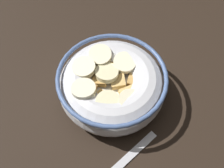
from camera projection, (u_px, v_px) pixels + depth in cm
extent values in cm
cube|color=black|center=(112.00, 98.00, 41.83)|extent=(114.05, 114.05, 2.00)
cylinder|color=silver|center=(112.00, 94.00, 40.73)|extent=(8.28, 8.28, 0.60)
torus|color=silver|center=(112.00, 85.00, 38.78)|extent=(15.06, 15.06, 5.20)
torus|color=#4C6699|center=(112.00, 76.00, 36.83)|extent=(15.21, 15.21, 0.60)
cylinder|color=white|center=(112.00, 84.00, 38.41)|extent=(11.94, 11.94, 0.40)
cube|color=tan|center=(128.00, 94.00, 36.80)|extent=(2.73, 2.74, 0.96)
cube|color=#B78947|center=(136.00, 70.00, 38.93)|extent=(2.07, 2.03, 0.98)
cube|color=#AD7F42|center=(81.00, 69.00, 38.77)|extent=(2.39, 2.44, 1.03)
cube|color=tan|center=(121.00, 105.00, 35.93)|extent=(2.52, 2.53, 0.93)
cube|color=tan|center=(89.00, 91.00, 37.07)|extent=(2.11, 2.00, 1.16)
cube|color=#B78947|center=(100.00, 79.00, 37.84)|extent=(2.12, 2.02, 1.15)
cube|color=tan|center=(118.00, 82.00, 37.67)|extent=(2.47, 2.43, 1.03)
cube|color=#AD7F42|center=(110.00, 70.00, 38.69)|extent=(2.05, 2.15, 1.16)
cube|color=tan|center=(107.00, 54.00, 40.52)|extent=(2.82, 2.82, 1.00)
cube|color=tan|center=(143.00, 89.00, 36.96)|extent=(2.14, 2.09, 1.01)
cube|color=#B78947|center=(81.00, 82.00, 37.82)|extent=(2.55, 2.56, 0.95)
cube|color=tan|center=(109.00, 113.00, 35.30)|extent=(2.85, 2.85, 1.13)
cube|color=tan|center=(102.00, 99.00, 36.23)|extent=(2.75, 2.73, 1.03)
cube|color=tan|center=(130.00, 59.00, 40.02)|extent=(2.77, 2.79, 1.09)
cube|color=tan|center=(92.00, 108.00, 35.48)|extent=(2.17, 2.20, 0.95)
cube|color=#B78947|center=(135.00, 80.00, 37.92)|extent=(2.28, 2.31, 0.96)
cube|color=tan|center=(139.00, 101.00, 36.06)|extent=(2.40, 2.47, 1.13)
cube|color=tan|center=(117.00, 60.00, 39.66)|extent=(2.66, 2.64, 0.94)
cube|color=#B78947|center=(95.00, 58.00, 39.78)|extent=(2.04, 2.07, 0.96)
cylinder|color=#F9EFC6|center=(84.00, 89.00, 35.56)|extent=(4.63, 4.67, 1.38)
cylinder|color=#F9EFC6|center=(131.00, 101.00, 35.27)|extent=(3.94, 3.92, 1.43)
cylinder|color=#F9EFC6|center=(125.00, 63.00, 38.44)|extent=(3.82, 3.87, 1.16)
cylinder|color=beige|center=(104.00, 102.00, 34.99)|extent=(4.61, 4.65, 1.29)
cylinder|color=#F9EFC6|center=(84.00, 67.00, 37.46)|extent=(4.64, 4.64, 1.11)
cylinder|color=beige|center=(107.00, 73.00, 37.59)|extent=(3.42, 3.49, 1.22)
cylinder|color=#F9EFC6|center=(100.00, 55.00, 38.70)|extent=(4.58, 4.64, 1.52)
cube|color=#B7B7BC|center=(127.00, 158.00, 35.68)|extent=(7.43, 8.51, 0.36)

